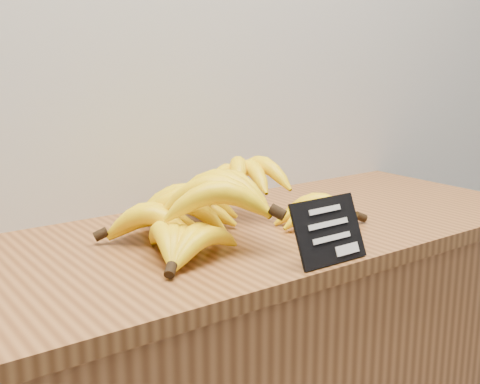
# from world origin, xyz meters

# --- Properties ---
(counter_top) EXTENTS (1.44, 0.54, 0.03)m
(counter_top) POSITION_xyz_m (-0.03, 2.75, 0.92)
(counter_top) COLOR brown
(counter_top) RESTS_ON counter
(chalkboard_sign) EXTENTS (0.14, 0.05, 0.10)m
(chalkboard_sign) POSITION_xyz_m (0.02, 2.51, 0.98)
(chalkboard_sign) COLOR black
(chalkboard_sign) RESTS_ON counter_top
(banana_pile) EXTENTS (0.52, 0.43, 0.13)m
(banana_pile) POSITION_xyz_m (-0.05, 2.75, 0.98)
(banana_pile) COLOR yellow
(banana_pile) RESTS_ON counter_top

